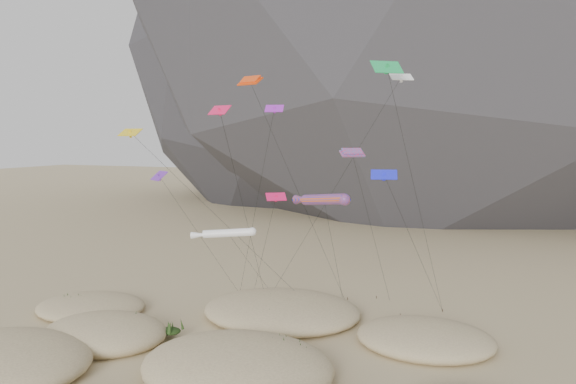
% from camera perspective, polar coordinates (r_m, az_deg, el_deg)
% --- Properties ---
extents(dunes, '(51.24, 36.83, 3.63)m').
position_cam_1_polar(dunes, '(48.88, -8.33, -15.84)').
color(dunes, '#CCB789').
rests_on(dunes, ground).
extents(dune_grass, '(42.99, 28.14, 1.45)m').
position_cam_1_polar(dune_grass, '(48.71, -7.46, -15.70)').
color(dune_grass, black).
rests_on(dune_grass, ground).
extents(kite_stakes, '(23.11, 6.12, 0.30)m').
position_cam_1_polar(kite_stakes, '(64.12, 4.01, -11.02)').
color(kite_stakes, '#3F2D1E').
rests_on(kite_stakes, ground).
extents(rainbow_tube_kite, '(6.63, 12.75, 13.60)m').
position_cam_1_polar(rainbow_tube_kite, '(51.53, 3.49, -0.77)').
color(rainbow_tube_kite, '#D65616').
rests_on(rainbow_tube_kite, ground).
extents(white_tube_kite, '(6.36, 11.43, 9.84)m').
position_cam_1_polar(white_tube_kite, '(54.82, -6.42, -4.20)').
color(white_tube_kite, white).
rests_on(white_tube_kite, ground).
extents(orange_parafoil, '(9.23, 9.37, 24.61)m').
position_cam_1_polar(orange_parafoil, '(57.18, -3.78, 10.97)').
color(orange_parafoil, red).
rests_on(orange_parafoil, ground).
extents(multi_parafoil, '(2.29, 14.38, 17.54)m').
position_cam_1_polar(multi_parafoil, '(50.59, 6.61, 3.74)').
color(multi_parafoil, '#F81A3B').
rests_on(multi_parafoil, ground).
extents(delta_kites, '(28.38, 17.40, 24.90)m').
position_cam_1_polar(delta_kites, '(51.01, -0.86, 5.62)').
color(delta_kites, green).
rests_on(delta_kites, ground).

